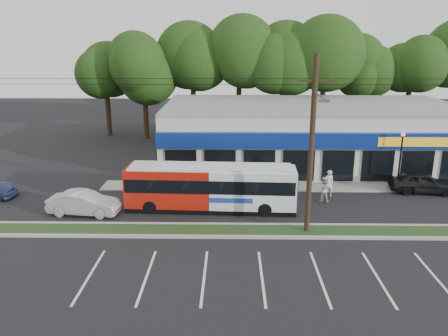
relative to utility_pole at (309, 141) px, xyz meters
The scene contains 14 objects.
ground 6.18m from the utility_pole, 161.89° to the right, with size 120.00×120.00×0.00m, color black.
grass_strip 6.06m from the utility_pole, behind, with size 40.00×1.60×0.12m, color #1F3515.
curb_south 6.10m from the utility_pole, 164.67° to the right, with size 40.00×0.25×0.14m, color #9E9E93.
curb_north 6.12m from the utility_pole, 161.93° to the left, with size 40.00×0.25×0.14m, color #9E9E93.
sidewalk 9.93m from the utility_pole, 74.97° to the left, with size 32.00×2.20×0.10m, color #9E9E93.
strip_mall 15.47m from the utility_pole, 79.90° to the left, with size 25.00×12.55×5.30m.
utility_pole is the anchor object (origin of this frame).
lamp_post 11.67m from the utility_pole, 43.95° to the left, with size 0.30×0.30×4.25m.
tree_line 25.28m from the utility_pole, 87.33° to the left, with size 46.76×6.76×11.83m.
metrobus 7.60m from the utility_pole, 146.95° to the left, with size 11.00×2.79×2.94m.
car_dark 12.78m from the utility_pole, 36.22° to the left, with size 1.81×4.51×1.54m, color black.
car_silver 14.49m from the utility_pole, 169.18° to the left, with size 1.57×4.49×1.48m, color #B3B6BB.
pedestrian_a 7.98m from the utility_pole, 66.38° to the left, with size 0.71×0.46×1.94m, color silver.
pedestrian_b 7.12m from the utility_pole, 67.61° to the left, with size 0.86×0.67×1.77m, color #BBB0A9.
Camera 1 is at (-1.38, -22.12, 10.67)m, focal length 35.00 mm.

